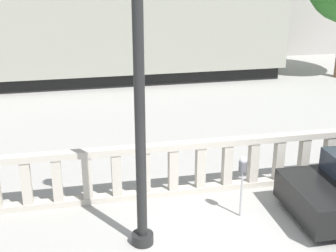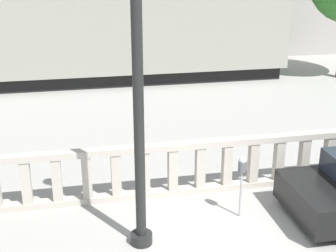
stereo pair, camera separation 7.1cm
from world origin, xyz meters
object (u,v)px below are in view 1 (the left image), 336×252
Objects in this scene: lamppost at (140,118)px; parking_meter at (243,169)px; train_near at (65,34)px; train_far at (18,1)px.

parking_meter is at bearing 14.38° from lamppost.
lamppost is 2.58m from parking_meter.
train_near is at bearing 106.37° from parking_meter.
train_near is (-1.23, 11.87, -0.45)m from lamppost.
train_far is at bearing 98.94° from lamppost.
train_far is (-6.52, 27.59, 0.81)m from parking_meter.
train_far is (-4.43, 28.12, -0.58)m from lamppost.
parking_meter is at bearing -76.70° from train_far.
lamppost is 0.28× the size of train_near.
lamppost is 11.94m from train_near.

